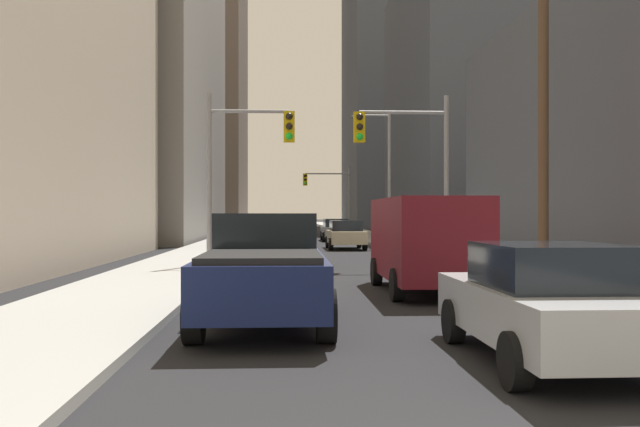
{
  "coord_description": "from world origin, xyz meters",
  "views": [
    {
      "loc": [
        -1.47,
        -3.41,
        1.9
      ],
      "look_at": [
        0.0,
        26.16,
        1.89
      ],
      "focal_mm": 38.11,
      "sensor_mm": 36.0,
      "label": 1
    }
  ],
  "objects": [
    {
      "name": "building_left_far_tower",
      "position": [
        -17.34,
        88.47,
        26.3
      ],
      "size": [
        20.23,
        19.72,
        52.6
      ],
      "primitive_type": "cube",
      "color": "#66564C",
      "rests_on": "ground"
    },
    {
      "name": "building_left_mid_office",
      "position": [
        -14.77,
        47.17,
        13.73
      ],
      "size": [
        15.25,
        25.49,
        27.46
      ],
      "primitive_type": "cube",
      "color": "gray",
      "rests_on": "ground"
    },
    {
      "name": "pickup_truck_navy",
      "position": [
        -1.84,
        8.35,
        0.93
      ],
      "size": [
        2.2,
        5.4,
        1.9
      ],
      "color": "#141E4C",
      "rests_on": "ground"
    },
    {
      "name": "sedan_beige",
      "position": [
        1.66,
        32.24,
        0.77
      ],
      "size": [
        1.95,
        4.23,
        1.52
      ],
      "color": "#C6B793",
      "rests_on": "ground"
    },
    {
      "name": "building_right_far_highrise",
      "position": [
        15.0,
        90.17,
        30.91
      ],
      "size": [
        15.79,
        22.92,
        61.82
      ],
      "primitive_type": "cube",
      "color": "#4C515B",
      "rests_on": "ground"
    },
    {
      "name": "sedan_red",
      "position": [
        -1.65,
        20.43,
        0.77
      ],
      "size": [
        1.95,
        4.22,
        1.52
      ],
      "color": "maroon",
      "rests_on": "ground"
    },
    {
      "name": "building_right_mid_block",
      "position": [
        17.56,
        51.41,
        10.85
      ],
      "size": [
        19.07,
        20.56,
        21.7
      ],
      "primitive_type": "cube",
      "color": "#4C515B",
      "rests_on": "ground"
    },
    {
      "name": "traffic_signal_near_right",
      "position": [
        2.71,
        19.94,
        4.02
      ],
      "size": [
        3.33,
        0.44,
        6.0
      ],
      "color": "gray",
      "rests_on": "ground"
    },
    {
      "name": "traffic_signal_near_left",
      "position": [
        -2.85,
        19.94,
        4.0
      ],
      "size": [
        3.01,
        0.44,
        6.0
      ],
      "color": "gray",
      "rests_on": "ground"
    },
    {
      "name": "cargo_van_maroon",
      "position": [
        1.86,
        12.72,
        1.29
      ],
      "size": [
        2.16,
        5.22,
        2.26
      ],
      "color": "maroon",
      "rests_on": "ground"
    },
    {
      "name": "street_lamp_right",
      "position": [
        3.87,
        33.82,
        4.52
      ],
      "size": [
        2.21,
        0.32,
        7.5
      ],
      "color": "gray",
      "rests_on": "ground"
    },
    {
      "name": "sidewalk_left",
      "position": [
        -5.18,
        50.0,
        0.07
      ],
      "size": [
        3.34,
        160.0,
        0.15
      ],
      "primitive_type": "cube",
      "color": "#9E9E99",
      "rests_on": "ground"
    },
    {
      "name": "sedan_silver",
      "position": [
        1.84,
        5.03,
        0.77
      ],
      "size": [
        1.95,
        4.22,
        1.52
      ],
      "color": "#B7BABF",
      "rests_on": "ground"
    },
    {
      "name": "sedan_grey",
      "position": [
        1.89,
        42.69,
        0.77
      ],
      "size": [
        1.95,
        4.24,
        1.52
      ],
      "color": "slate",
      "rests_on": "ground"
    },
    {
      "name": "sidewalk_right",
      "position": [
        5.18,
        50.0,
        0.07
      ],
      "size": [
        3.34,
        160.0,
        0.15
      ],
      "primitive_type": "cube",
      "color": "#9E9E99",
      "rests_on": "ground"
    },
    {
      "name": "sedan_black",
      "position": [
        -1.8,
        35.63,
        0.77
      ],
      "size": [
        1.95,
        4.25,
        1.52
      ],
      "color": "black",
      "rests_on": "ground"
    },
    {
      "name": "traffic_signal_far_right",
      "position": [
        2.31,
        56.57,
        4.06
      ],
      "size": [
        4.19,
        0.44,
        6.0
      ],
      "color": "gray",
      "rests_on": "ground"
    },
    {
      "name": "utility_pole_right",
      "position": [
        5.51,
        14.7,
        5.24
      ],
      "size": [
        2.2,
        0.28,
        9.92
      ],
      "color": "brown",
      "rests_on": "ground"
    }
  ]
}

